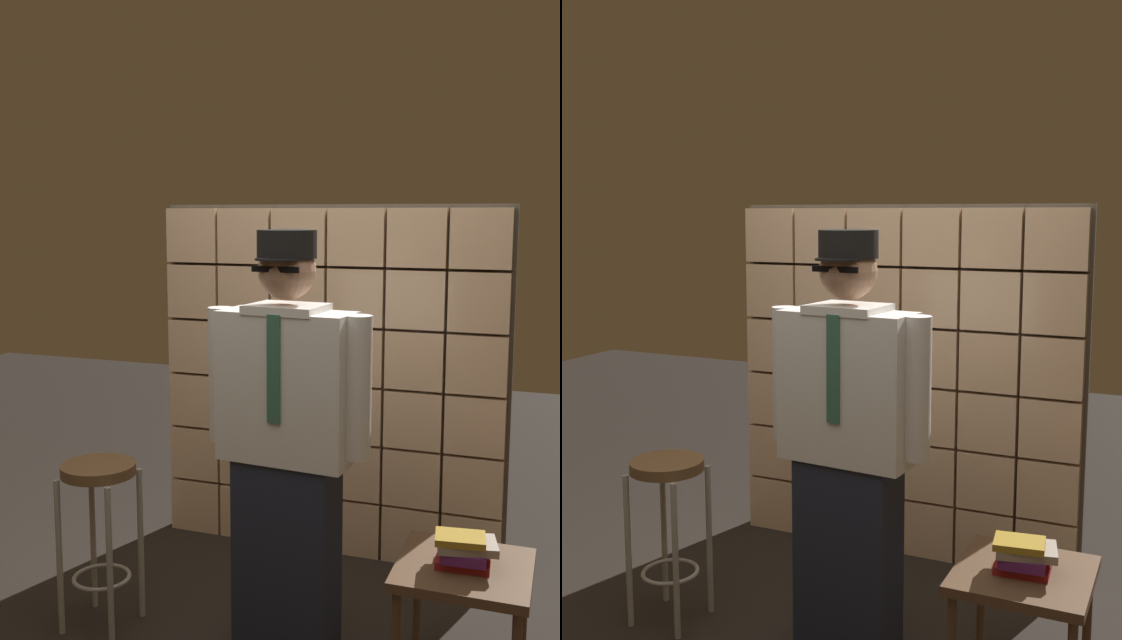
{
  "view_description": "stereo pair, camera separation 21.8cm",
  "coord_description": "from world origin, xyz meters",
  "views": [
    {
      "loc": [
        1.25,
        -2.65,
        1.91
      ],
      "look_at": [
        0.13,
        0.35,
        1.47
      ],
      "focal_mm": 43.91,
      "sensor_mm": 36.0,
      "label": 1
    },
    {
      "loc": [
        1.45,
        -2.56,
        1.91
      ],
      "look_at": [
        0.13,
        0.35,
        1.47
      ],
      "focal_mm": 43.91,
      "sensor_mm": 36.0,
      "label": 2
    }
  ],
  "objects": [
    {
      "name": "bar_stool",
      "position": [
        -0.73,
        0.28,
        0.58
      ],
      "size": [
        0.34,
        0.34,
        0.78
      ],
      "color": "brown",
      "rests_on": "ground"
    },
    {
      "name": "side_table",
      "position": [
        0.91,
        0.35,
        0.46
      ],
      "size": [
        0.52,
        0.52,
        0.53
      ],
      "color": "#513823",
      "rests_on": "ground"
    },
    {
      "name": "glass_block_wall",
      "position": [
        -0.0,
        1.45,
        0.97
      ],
      "size": [
        1.98,
        0.1,
        1.98
      ],
      "color": "#E0B78C",
      "rests_on": "ground"
    },
    {
      "name": "book_stack",
      "position": [
        0.91,
        0.33,
        0.6
      ],
      "size": [
        0.26,
        0.21,
        0.13
      ],
      "color": "maroon",
      "rests_on": "side_table"
    },
    {
      "name": "standing_person",
      "position": [
        0.17,
        0.32,
        0.96
      ],
      "size": [
        0.74,
        0.33,
        1.84
      ],
      "rotation": [
        0.0,
        0.0,
        -0.08
      ],
      "color": "#1E2333",
      "rests_on": "ground"
    }
  ]
}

